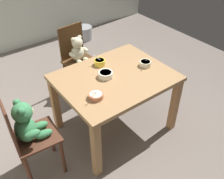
{
  "coord_description": "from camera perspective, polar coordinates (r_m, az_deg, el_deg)",
  "views": [
    {
      "loc": [
        -1.28,
        -1.65,
        2.16
      ],
      "look_at": [
        0.0,
        0.05,
        0.51
      ],
      "focal_mm": 40.62,
      "sensor_mm": 36.0,
      "label": 1
    }
  ],
  "objects": [
    {
      "name": "ground_plane",
      "position": [
        3.02,
        0.58,
        -8.51
      ],
      "size": [
        5.2,
        5.2,
        0.04
      ],
      "color": "#6C615A"
    },
    {
      "name": "dining_table",
      "position": [
        2.61,
        0.66,
        1.03
      ],
      "size": [
        1.13,
        0.9,
        0.71
      ],
      "color": "#997248",
      "rests_on": "ground_plane"
    },
    {
      "name": "teddy_chair_far_center",
      "position": [
        3.26,
        -7.57,
        7.69
      ],
      "size": [
        0.42,
        0.43,
        0.9
      ],
      "rotation": [
        0.0,
        0.0,
        -1.47
      ],
      "color": "#472D15",
      "rests_on": "ground_plane"
    },
    {
      "name": "teddy_chair_near_left",
      "position": [
        2.29,
        -18.54,
        -8.22
      ],
      "size": [
        0.41,
        0.39,
        0.94
      ],
      "rotation": [
        0.0,
        0.0,
        -0.09
      ],
      "color": "#4B291B",
      "rests_on": "ground_plane"
    },
    {
      "name": "porridge_bowl_white_center",
      "position": [
        2.51,
        -1.44,
        3.41
      ],
      "size": [
        0.14,
        0.14,
        0.06
      ],
      "color": "white",
      "rests_on": "dining_table"
    },
    {
      "name": "porridge_bowl_cream_near_right",
      "position": [
        2.71,
        7.51,
        5.84
      ],
      "size": [
        0.12,
        0.12,
        0.11
      ],
      "color": "beige",
      "rests_on": "dining_table"
    },
    {
      "name": "porridge_bowl_terracotta_near_left",
      "position": [
        2.26,
        -3.66,
        -1.37
      ],
      "size": [
        0.14,
        0.14,
        0.11
      ],
      "color": "#B86A4C",
      "rests_on": "dining_table"
    },
    {
      "name": "porridge_bowl_yellow_far_center",
      "position": [
        2.7,
        -2.87,
        6.13
      ],
      "size": [
        0.12,
        0.12,
        0.12
      ],
      "color": "yellow",
      "rests_on": "dining_table"
    },
    {
      "name": "metal_pail",
      "position": [
        4.85,
        -6.29,
        12.57
      ],
      "size": [
        0.3,
        0.3,
        0.24
      ],
      "primitive_type": "cylinder",
      "color": "#93969B",
      "rests_on": "ground_plane"
    }
  ]
}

